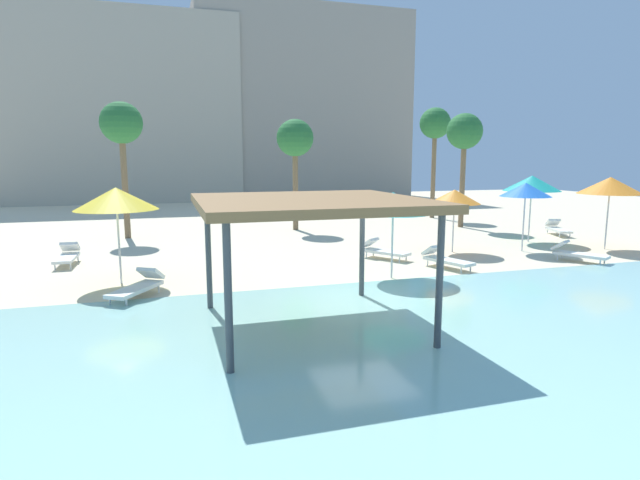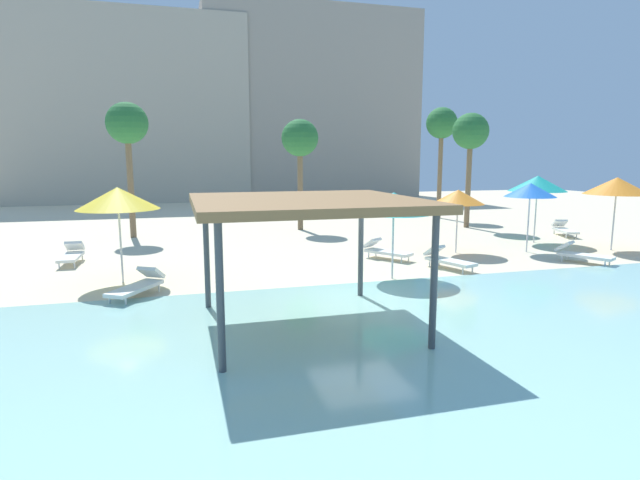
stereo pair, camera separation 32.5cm
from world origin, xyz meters
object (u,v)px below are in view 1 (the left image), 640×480
at_px(beach_umbrella_blue_5, 526,190).
at_px(palm_tree_3, 465,134).
at_px(lounge_chair_0, 445,258).
at_px(palm_tree_1, 295,140).
at_px(shade_pavilion, 310,206).
at_px(beach_umbrella_yellow_1, 116,199).
at_px(palm_tree_2, 435,126).
at_px(beach_umbrella_orange_4, 610,186).
at_px(beach_umbrella_orange_3, 455,197).
at_px(beach_umbrella_teal_6, 393,203).
at_px(lounge_chair_2, 67,255).
at_px(lounge_chair_5, 557,228).
at_px(palm_tree_0, 121,126).
at_px(beach_umbrella_teal_2, 532,183).
at_px(lounge_chair_3, 576,253).
at_px(lounge_chair_4, 382,250).
at_px(lounge_chair_1, 139,285).

bearing_deg(beach_umbrella_blue_5, palm_tree_3, 76.75).
distance_m(lounge_chair_0, palm_tree_1, 11.77).
distance_m(shade_pavilion, beach_umbrella_yellow_1, 7.00).
relative_size(beach_umbrella_yellow_1, palm_tree_2, 0.42).
relative_size(shade_pavilion, beach_umbrella_blue_5, 1.72).
bearing_deg(beach_umbrella_orange_4, beach_umbrella_orange_3, 169.07).
distance_m(beach_umbrella_orange_3, palm_tree_1, 9.55).
distance_m(beach_umbrella_yellow_1, lounge_chair_0, 10.71).
height_order(beach_umbrella_orange_3, beach_umbrella_teal_6, beach_umbrella_teal_6).
height_order(shade_pavilion, palm_tree_2, palm_tree_2).
bearing_deg(lounge_chair_2, beach_umbrella_blue_5, 82.56).
distance_m(beach_umbrella_blue_5, lounge_chair_0, 5.50).
height_order(lounge_chair_5, palm_tree_0, palm_tree_0).
xyz_separation_m(beach_umbrella_orange_4, lounge_chair_5, (1.00, 3.82, -2.29)).
relative_size(beach_umbrella_teal_2, palm_tree_0, 0.47).
relative_size(lounge_chair_3, palm_tree_1, 0.34).
distance_m(shade_pavilion, palm_tree_1, 15.77).
relative_size(beach_umbrella_teal_2, lounge_chair_2, 1.56).
bearing_deg(lounge_chair_3, shade_pavilion, -97.89).
distance_m(lounge_chair_2, lounge_chair_4, 11.31).
distance_m(lounge_chair_1, palm_tree_3, 19.62).
bearing_deg(palm_tree_3, palm_tree_2, 80.82).
bearing_deg(beach_umbrella_orange_4, lounge_chair_4, 175.21).
bearing_deg(beach_umbrella_orange_3, palm_tree_2, 64.51).
bearing_deg(lounge_chair_0, beach_umbrella_blue_5, 92.97).
bearing_deg(shade_pavilion, lounge_chair_3, 20.34).
bearing_deg(lounge_chair_1, beach_umbrella_orange_4, 129.15).
bearing_deg(beach_umbrella_teal_6, lounge_chair_4, 71.49).
bearing_deg(palm_tree_3, beach_umbrella_orange_4, -76.21).
height_order(beach_umbrella_orange_4, lounge_chair_1, beach_umbrella_orange_4).
bearing_deg(beach_umbrella_teal_6, lounge_chair_2, 152.65).
bearing_deg(palm_tree_3, palm_tree_0, 176.22).
bearing_deg(palm_tree_0, beach_umbrella_orange_3, -31.15).
xyz_separation_m(lounge_chair_5, palm_tree_0, (-20.12, 5.10, 4.84)).
bearing_deg(beach_umbrella_blue_5, shade_pavilion, -148.85).
bearing_deg(palm_tree_0, beach_umbrella_teal_2, -20.25).
xyz_separation_m(beach_umbrella_orange_4, palm_tree_0, (-19.12, 8.92, 2.55)).
bearing_deg(palm_tree_3, beach_umbrella_teal_6, -131.39).
bearing_deg(beach_umbrella_orange_3, shade_pavilion, -138.09).
relative_size(lounge_chair_1, palm_tree_0, 0.31).
height_order(beach_umbrella_teal_2, beach_umbrella_orange_3, beach_umbrella_teal_2).
height_order(beach_umbrella_blue_5, palm_tree_3, palm_tree_3).
relative_size(beach_umbrella_teal_6, palm_tree_2, 0.39).
distance_m(beach_umbrella_yellow_1, lounge_chair_2, 4.61).
distance_m(beach_umbrella_blue_5, beach_umbrella_teal_6, 7.58).
distance_m(shade_pavilion, palm_tree_2, 22.58).
bearing_deg(lounge_chair_3, beach_umbrella_orange_4, 90.73).
height_order(palm_tree_2, palm_tree_3, palm_tree_2).
bearing_deg(beach_umbrella_teal_2, beach_umbrella_yellow_1, -170.20).
height_order(lounge_chair_2, lounge_chair_3, same).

